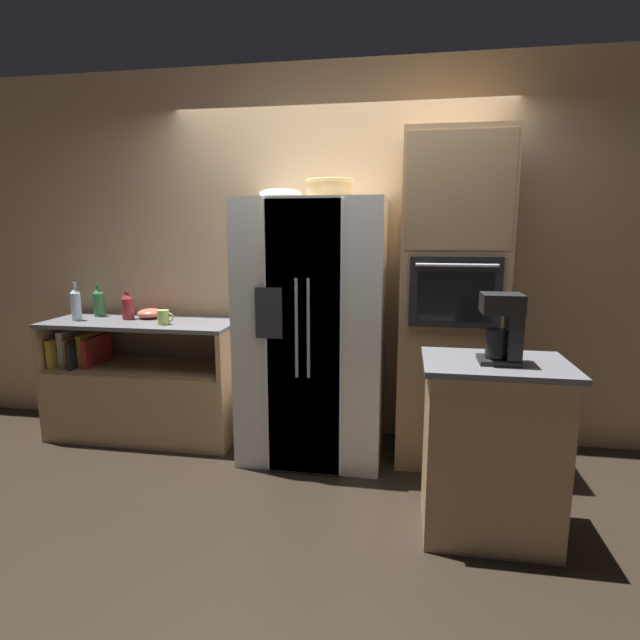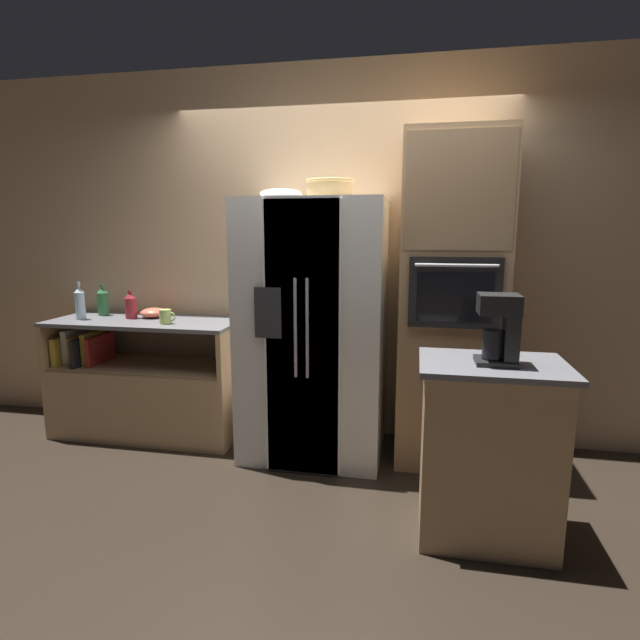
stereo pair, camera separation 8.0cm
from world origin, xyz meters
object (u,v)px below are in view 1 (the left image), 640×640
Objects in this scene: wicker_basket at (330,188)px; bottle_wide at (76,304)px; mixing_bowl at (151,313)px; mug at (164,317)px; bottle_short at (99,302)px; refrigerator at (314,330)px; coffee_maker at (505,325)px; fruit_bowl at (281,194)px; bottle_tall at (128,306)px; wall_oven at (450,302)px.

bottle_wide is at bearing 178.43° from wicker_basket.
mixing_bowl is (0.51, 0.18, -0.09)m from bottle_wide.
mug is at bearing -45.10° from mixing_bowl.
bottle_short is (-1.91, 0.26, -0.84)m from wicker_basket.
coffee_maker is at bearing -37.58° from refrigerator.
refrigerator is 6.20× the size of bottle_wide.
coffee_maker is at bearing -20.18° from mug.
bottle_tall is (-1.27, 0.17, -0.82)m from fruit_bowl.
mug is 2.38m from coffee_maker.
mug is (-0.90, 0.01, -0.87)m from fruit_bowl.
coffee_maker is at bearing -23.10° from mixing_bowl.
wall_oven is 2.73m from bottle_short.
bottle_short reaches higher than mixing_bowl.
wall_oven reaches higher than bottle_short.
wicker_basket is at bearing 0.19° from fruit_bowl.
wall_oven reaches higher than bottle_wide.
bottle_tall is at bearing 175.44° from refrigerator.
refrigerator reaches higher than coffee_maker.
mug is at bearing -177.92° from refrigerator.
refrigerator is 0.96m from fruit_bowl.
mixing_bowl is at bearing 168.04° from fruit_bowl.
wall_oven is 7.63× the size of bottle_wide.
refrigerator reaches higher than bottle_tall.
bottle_wide is at bearing -160.25° from mixing_bowl.
fruit_bowl is 2.32× the size of mug.
wicker_basket is at bearing -1.57° from bottle_wide.
fruit_bowl is at bearing -7.54° from bottle_tall.
wall_oven is at bearing 8.86° from wicker_basket.
wicker_basket is 1.53m from mug.
bottle_wide reaches higher than mixing_bowl.
bottle_tall is 1.80× the size of mug.
bottle_wide is (-0.06, -0.20, 0.01)m from bottle_short.
bottle_wide reaches higher than mug.
refrigerator is at bearing 12.96° from fruit_bowl.
wall_oven is at bearing 101.32° from coffee_maker.
wicker_basket reaches higher than mug.
wall_oven is at bearing 4.77° from refrigerator.
bottle_wide is at bearing -178.51° from wall_oven.
mug is (0.38, -0.16, -0.05)m from bottle_tall.
fruit_bowl is at bearing -0.60° from mug.
coffee_maker is at bearing -20.18° from bottle_short.
wall_oven reaches higher than mixing_bowl.
refrigerator is at bearing -8.00° from mixing_bowl.
wall_oven is 2.78m from bottle_wide.
wall_oven is 6.96× the size of wicker_basket.
mug is at bearing -3.54° from bottle_wide.
mixing_bowl is (-2.27, 0.11, -0.16)m from wall_oven.
bottle_short is (-0.30, 0.09, 0.01)m from bottle_tall.
fruit_bowl reaches higher than refrigerator.
bottle_tall is at bearing -155.13° from mixing_bowl.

